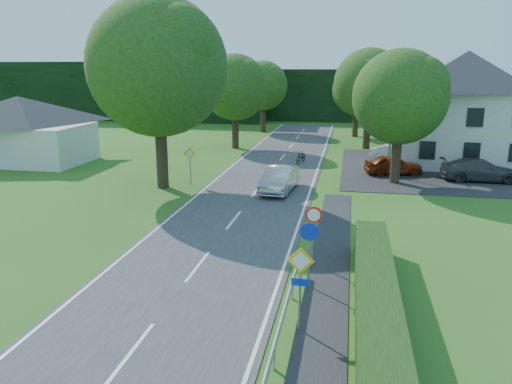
% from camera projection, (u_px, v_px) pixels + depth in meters
% --- Properties ---
extents(road, '(7.00, 80.00, 0.04)m').
position_uv_depth(road, '(242.00, 209.00, 26.72)').
color(road, '#39393C').
rests_on(road, ground).
extents(parking_pad, '(14.00, 16.00, 0.04)m').
position_uv_depth(parking_pad, '(438.00, 170.00, 36.93)').
color(parking_pad, black).
rests_on(parking_pad, ground).
extents(line_edge_left, '(0.12, 80.00, 0.01)m').
position_uv_depth(line_edge_left, '(184.00, 206.00, 27.30)').
color(line_edge_left, white).
rests_on(line_edge_left, road).
extents(line_edge_right, '(0.12, 80.00, 0.01)m').
position_uv_depth(line_edge_right, '(303.00, 212.00, 26.12)').
color(line_edge_right, white).
rests_on(line_edge_right, road).
extents(line_centre, '(0.12, 80.00, 0.01)m').
position_uv_depth(line_centre, '(242.00, 209.00, 26.71)').
color(line_centre, white).
rests_on(line_centre, road).
extents(tree_main, '(9.40, 9.40, 11.64)m').
position_uv_depth(tree_main, '(159.00, 94.00, 30.18)').
color(tree_main, '#1E4615').
rests_on(tree_main, ground).
extents(tree_left_far, '(7.00, 7.00, 8.58)m').
position_uv_depth(tree_left_far, '(235.00, 102.00, 45.61)').
color(tree_left_far, '#1E4615').
rests_on(tree_left_far, ground).
extents(tree_right_far, '(7.40, 7.40, 9.09)m').
position_uv_depth(tree_right_far, '(369.00, 99.00, 45.29)').
color(tree_right_far, '#1E4615').
rests_on(tree_right_far, ground).
extents(tree_left_back, '(6.60, 6.60, 8.07)m').
position_uv_depth(tree_left_back, '(263.00, 97.00, 57.01)').
color(tree_left_back, '#1E4615').
rests_on(tree_left_back, ground).
extents(tree_right_back, '(6.20, 6.20, 7.56)m').
position_uv_depth(tree_right_back, '(356.00, 101.00, 53.27)').
color(tree_right_back, '#1E4615').
rests_on(tree_right_back, ground).
extents(tree_right_mid, '(7.00, 7.00, 8.58)m').
position_uv_depth(tree_right_mid, '(399.00, 117.00, 31.75)').
color(tree_right_mid, '#1E4615').
rests_on(tree_right_mid, ground).
extents(treeline_left, '(44.00, 6.00, 8.00)m').
position_uv_depth(treeline_left, '(112.00, 91.00, 70.78)').
color(treeline_left, black).
rests_on(treeline_left, ground).
extents(treeline_right, '(30.00, 5.00, 7.00)m').
position_uv_depth(treeline_right, '(371.00, 96.00, 68.22)').
color(treeline_right, black).
rests_on(treeline_right, ground).
extents(bungalow_left, '(11.00, 6.50, 5.20)m').
position_uv_depth(bungalow_left, '(21.00, 128.00, 39.19)').
color(bungalow_left, silver).
rests_on(bungalow_left, ground).
extents(house_white, '(10.60, 8.40, 8.60)m').
position_uv_depth(house_white, '(464.00, 107.00, 38.35)').
color(house_white, silver).
rests_on(house_white, ground).
extents(streetlight, '(2.03, 0.18, 8.00)m').
position_uv_depth(streetlight, '(390.00, 112.00, 33.69)').
color(streetlight, gray).
rests_on(streetlight, ground).
extents(sign_priority_right, '(0.78, 0.09, 2.59)m').
position_uv_depth(sign_priority_right, '(300.00, 274.00, 14.06)').
color(sign_priority_right, gray).
rests_on(sign_priority_right, ground).
extents(sign_roundabout, '(0.64, 0.08, 2.37)m').
position_uv_depth(sign_roundabout, '(309.00, 242.00, 16.95)').
color(sign_roundabout, gray).
rests_on(sign_roundabout, ground).
extents(sign_speed_limit, '(0.64, 0.11, 2.37)m').
position_uv_depth(sign_speed_limit, '(314.00, 222.00, 18.82)').
color(sign_speed_limit, gray).
rests_on(sign_speed_limit, ground).
extents(sign_priority_left, '(0.78, 0.09, 2.44)m').
position_uv_depth(sign_priority_left, '(190.00, 159.00, 31.85)').
color(sign_priority_left, gray).
rests_on(sign_priority_left, ground).
extents(moving_car, '(2.06, 4.79, 1.53)m').
position_uv_depth(moving_car, '(280.00, 179.00, 30.29)').
color(moving_car, silver).
rests_on(moving_car, road).
extents(motorcycle, '(1.11, 2.14, 1.07)m').
position_uv_depth(motorcycle, '(301.00, 157.00, 38.99)').
color(motorcycle, black).
rests_on(motorcycle, road).
extents(parked_car_red, '(4.22, 2.42, 1.35)m').
position_uv_depth(parked_car_red, '(393.00, 165.00, 35.07)').
color(parked_car_red, maroon).
rests_on(parked_car_red, parking_pad).
extents(parked_car_silver_a, '(4.45, 2.78, 1.38)m').
position_uv_depth(parked_car_silver_a, '(397.00, 153.00, 39.50)').
color(parked_car_silver_a, silver).
rests_on(parked_car_silver_a, parking_pad).
extents(parked_car_grey, '(5.03, 2.06, 1.46)m').
position_uv_depth(parked_car_grey, '(480.00, 170.00, 33.07)').
color(parked_car_grey, '#414145').
rests_on(parked_car_grey, parking_pad).
extents(parasol, '(2.70, 2.72, 1.92)m').
position_uv_depth(parasol, '(402.00, 154.00, 37.68)').
color(parasol, red).
rests_on(parasol, parking_pad).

